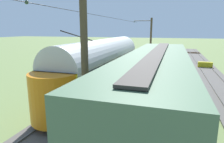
% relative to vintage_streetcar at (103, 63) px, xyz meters
% --- Properties ---
extents(ground_plane, '(220.00, 220.00, 0.00)m').
position_rel_vintage_streetcar_xyz_m(ground_plane, '(-4.94, 0.06, -2.26)').
color(ground_plane, olive).
extents(track_adjacent_siding, '(2.80, 80.00, 0.18)m').
position_rel_vintage_streetcar_xyz_m(track_adjacent_siding, '(-4.94, -0.25, -2.21)').
color(track_adjacent_siding, '#56514C').
rests_on(track_adjacent_siding, ground).
extents(track_third_siding, '(2.80, 80.00, 0.18)m').
position_rel_vintage_streetcar_xyz_m(track_third_siding, '(0.00, -0.25, -2.21)').
color(track_third_siding, '#56514C').
rests_on(track_third_siding, ground).
extents(vintage_streetcar, '(2.65, 17.13, 4.90)m').
position_rel_vintage_streetcar_xyz_m(vintage_streetcar, '(0.00, 0.00, 0.00)').
color(vintage_streetcar, orange).
rests_on(vintage_streetcar, ground).
extents(boxcar_adjacent, '(2.96, 14.04, 3.85)m').
position_rel_vintage_streetcar_xyz_m(boxcar_adjacent, '(-4.93, 5.68, -0.09)').
color(boxcar_adjacent, '#4C6B4C').
rests_on(boxcar_adjacent, ground).
extents(catenary_pole_foreground, '(2.68, 0.28, 6.71)m').
position_rel_vintage_streetcar_xyz_m(catenary_pole_foreground, '(-2.39, -13.20, 1.25)').
color(catenary_pole_foreground, '#4C3D28').
rests_on(catenary_pole_foreground, ground).
extents(catenary_pole_mid_near, '(2.68, 0.28, 6.71)m').
position_rel_vintage_streetcar_xyz_m(catenary_pole_mid_near, '(-2.39, 8.80, 1.25)').
color(catenary_pole_mid_near, '#4C3D28').
rests_on(catenary_pole_mid_near, ground).
extents(overhead_wire_run, '(2.48, 47.98, 0.18)m').
position_rel_vintage_streetcar_xyz_m(overhead_wire_run, '(-0.04, 8.10, 3.91)').
color(overhead_wire_run, black).
rests_on(overhead_wire_run, ground).
extents(track_end_bumper, '(1.80, 0.60, 0.80)m').
position_rel_vintage_streetcar_xyz_m(track_end_bumper, '(-9.87, -13.16, -1.86)').
color(track_end_bumper, '#B2A519').
rests_on(track_end_bumper, ground).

